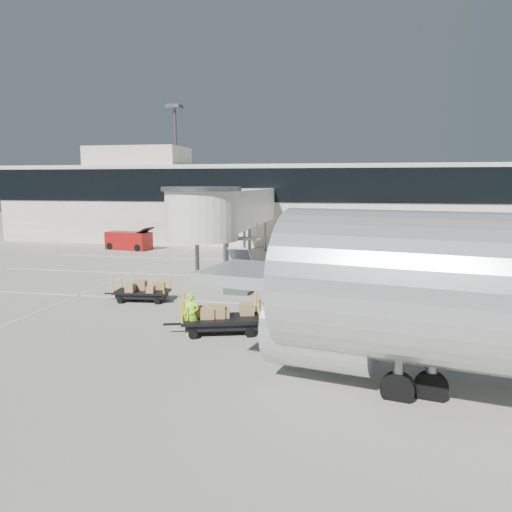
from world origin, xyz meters
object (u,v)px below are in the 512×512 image
Objects in this scene: ground_worker at (191,315)px; minivan at (390,253)px; box_cart_near at (225,319)px; box_cart_far at (143,292)px; baggage_tug at (352,289)px; suitcase_cart at (383,282)px; belt_loader at (129,241)px.

minivan is at bearing 61.72° from ground_worker.
box_cart_near is at bearing 27.69° from ground_worker.
minivan is (13.57, 12.85, 0.66)m from box_cart_far.
minivan reaches higher than box_cart_near.
minivan reaches higher than ground_worker.
suitcase_cart is at bearing 71.25° from baggage_tug.
minivan is (9.04, 18.22, 0.26)m from ground_worker.
box_cart_far is 0.64× the size of minivan.
box_cart_near is 19.17m from minivan.
suitcase_cart is (1.76, 2.55, -0.06)m from baggage_tug.
box_cart_far is (-12.73, -5.17, 0.02)m from suitcase_cart.
suitcase_cart reaches higher than box_cart_far.
minivan reaches higher than suitcase_cart.
suitcase_cart is at bearing -21.26° from belt_loader.
baggage_tug is 8.93m from box_cart_near.
belt_loader is (-20.83, 16.38, 0.27)m from baggage_tug.
box_cart_far is at bearing -139.45° from suitcase_cart.
box_cart_far is 18.70m from minivan.
box_cart_near is 0.87× the size of belt_loader.
baggage_tug is 11.28m from box_cart_far.
minivan is at bearing -4.49° from belt_loader.
baggage_tug is 26.50m from belt_loader.
box_cart_near is at bearing -109.67° from baggage_tug.
belt_loader is at bearing 118.67° from ground_worker.
ground_worker is 0.39× the size of belt_loader.
box_cart_near is 0.74× the size of minivan.
ground_worker is at bearing -167.63° from box_cart_near.
belt_loader is (-23.43, 6.14, -0.35)m from minivan.
minivan is at bearing 37.29° from box_cart_far.
baggage_tug is at bearing 49.20° from ground_worker.
minivan is 24.22m from belt_loader.
box_cart_near is 7.43m from box_cart_far.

